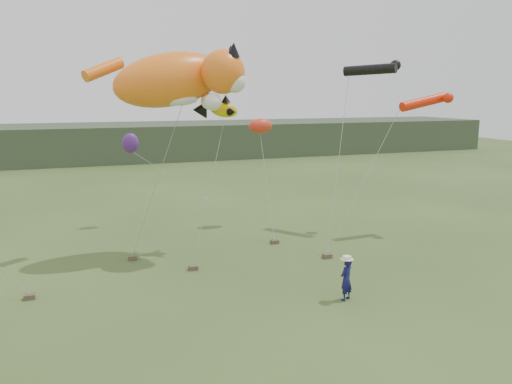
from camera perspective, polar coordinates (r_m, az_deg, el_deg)
ground at (r=18.54m, az=3.79°, el=-12.64°), size 120.00×120.00×0.00m
headland at (r=60.61m, az=-16.01°, el=5.44°), size 90.00×13.00×4.00m
festival_attendant at (r=18.83m, az=10.27°, el=-9.79°), size 0.69×0.61×1.60m
sandbag_anchors at (r=22.61m, az=-6.42°, el=-7.96°), size 12.99×3.80×0.20m
cat_kite at (r=23.20m, az=-8.48°, el=12.69°), size 6.99×3.73×3.26m
fish_kite at (r=23.95m, az=-4.70°, el=9.41°), size 2.26×1.48×1.16m
tube_kites at (r=28.52m, az=15.96°, el=11.85°), size 4.69×4.06×2.75m
misc_kites at (r=28.65m, az=-5.50°, el=6.74°), size 8.22×2.87×1.93m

